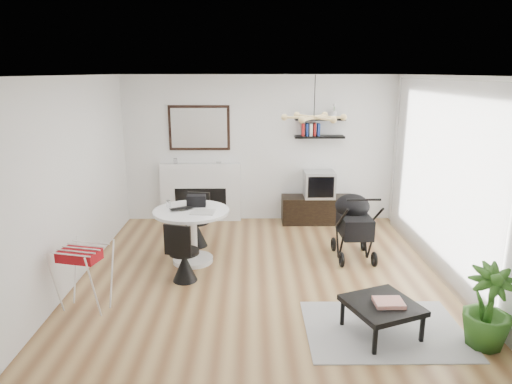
{
  "coord_description": "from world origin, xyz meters",
  "views": [
    {
      "loc": [
        -0.14,
        -5.88,
        2.74
      ],
      "look_at": [
        -0.08,
        0.4,
        1.08
      ],
      "focal_mm": 32.0,
      "sensor_mm": 36.0,
      "label": 1
    }
  ],
  "objects_px": {
    "fireplace": "(201,185)",
    "stroller": "(353,228)",
    "drying_rack": "(84,277)",
    "coffee_table": "(382,306)",
    "tv_console": "(318,210)",
    "potted_plant": "(488,307)",
    "crt_tv": "(319,184)",
    "dining_table": "(192,228)"
  },
  "relations": [
    {
      "from": "fireplace",
      "to": "stroller",
      "type": "bearing_deg",
      "value": -35.71
    },
    {
      "from": "drying_rack",
      "to": "stroller",
      "type": "xyz_separation_m",
      "value": [
        3.51,
        1.59,
        0.04
      ]
    },
    {
      "from": "fireplace",
      "to": "drying_rack",
      "type": "height_order",
      "value": "fireplace"
    },
    {
      "from": "fireplace",
      "to": "drying_rack",
      "type": "distance_m",
      "value": 3.54
    },
    {
      "from": "stroller",
      "to": "coffee_table",
      "type": "xyz_separation_m",
      "value": [
        -0.15,
        -2.14,
        -0.13
      ]
    },
    {
      "from": "tv_console",
      "to": "potted_plant",
      "type": "xyz_separation_m",
      "value": [
        1.16,
        -4.0,
        0.19
      ]
    },
    {
      "from": "fireplace",
      "to": "stroller",
      "type": "xyz_separation_m",
      "value": [
        2.5,
        -1.79,
        -0.23
      ]
    },
    {
      "from": "crt_tv",
      "to": "potted_plant",
      "type": "xyz_separation_m",
      "value": [
        1.15,
        -4.0,
        -0.3
      ]
    },
    {
      "from": "stroller",
      "to": "dining_table",
      "type": "bearing_deg",
      "value": -176.82
    },
    {
      "from": "stroller",
      "to": "coffee_table",
      "type": "height_order",
      "value": "stroller"
    },
    {
      "from": "dining_table",
      "to": "stroller",
      "type": "height_order",
      "value": "stroller"
    },
    {
      "from": "potted_plant",
      "to": "fireplace",
      "type": "bearing_deg",
      "value": 128.81
    },
    {
      "from": "dining_table",
      "to": "tv_console",
      "type": "bearing_deg",
      "value": 40.71
    },
    {
      "from": "fireplace",
      "to": "stroller",
      "type": "relative_size",
      "value": 2.03
    },
    {
      "from": "drying_rack",
      "to": "stroller",
      "type": "height_order",
      "value": "stroller"
    },
    {
      "from": "stroller",
      "to": "potted_plant",
      "type": "bearing_deg",
      "value": -71.44
    },
    {
      "from": "dining_table",
      "to": "coffee_table",
      "type": "bearing_deg",
      "value": -40.79
    },
    {
      "from": "coffee_table",
      "to": "tv_console",
      "type": "bearing_deg",
      "value": 92.37
    },
    {
      "from": "tv_console",
      "to": "drying_rack",
      "type": "bearing_deg",
      "value": -134.85
    },
    {
      "from": "fireplace",
      "to": "coffee_table",
      "type": "relative_size",
      "value": 2.41
    },
    {
      "from": "tv_console",
      "to": "stroller",
      "type": "xyz_separation_m",
      "value": [
        0.31,
        -1.63,
        0.21
      ]
    },
    {
      "from": "fireplace",
      "to": "coffee_table",
      "type": "bearing_deg",
      "value": -59.22
    },
    {
      "from": "fireplace",
      "to": "tv_console",
      "type": "relative_size",
      "value": 1.62
    },
    {
      "from": "tv_console",
      "to": "stroller",
      "type": "bearing_deg",
      "value": -79.3
    },
    {
      "from": "dining_table",
      "to": "stroller",
      "type": "distance_m",
      "value": 2.43
    },
    {
      "from": "drying_rack",
      "to": "potted_plant",
      "type": "distance_m",
      "value": 4.43
    },
    {
      "from": "tv_console",
      "to": "crt_tv",
      "type": "xyz_separation_m",
      "value": [
        0.01,
        -0.0,
        0.49
      ]
    },
    {
      "from": "fireplace",
      "to": "potted_plant",
      "type": "height_order",
      "value": "fireplace"
    },
    {
      "from": "dining_table",
      "to": "stroller",
      "type": "relative_size",
      "value": 1.04
    },
    {
      "from": "tv_console",
      "to": "dining_table",
      "type": "bearing_deg",
      "value": -139.29
    },
    {
      "from": "crt_tv",
      "to": "potted_plant",
      "type": "height_order",
      "value": "crt_tv"
    },
    {
      "from": "coffee_table",
      "to": "potted_plant",
      "type": "bearing_deg",
      "value": -12.79
    },
    {
      "from": "tv_console",
      "to": "coffee_table",
      "type": "xyz_separation_m",
      "value": [
        0.16,
        -3.77,
        0.08
      ]
    },
    {
      "from": "fireplace",
      "to": "dining_table",
      "type": "distance_m",
      "value": 1.99
    },
    {
      "from": "crt_tv",
      "to": "drying_rack",
      "type": "distance_m",
      "value": 4.55
    },
    {
      "from": "dining_table",
      "to": "crt_tv",
      "type": "bearing_deg",
      "value": 40.5
    },
    {
      "from": "dining_table",
      "to": "drying_rack",
      "type": "xyz_separation_m",
      "value": [
        -1.09,
        -1.4,
        -0.11
      ]
    },
    {
      "from": "stroller",
      "to": "crt_tv",
      "type": "bearing_deg",
      "value": 99.1
    },
    {
      "from": "crt_tv",
      "to": "fireplace",
      "type": "bearing_deg",
      "value": 175.59
    },
    {
      "from": "fireplace",
      "to": "tv_console",
      "type": "distance_m",
      "value": 2.24
    },
    {
      "from": "fireplace",
      "to": "coffee_table",
      "type": "xyz_separation_m",
      "value": [
        2.35,
        -3.94,
        -0.36
      ]
    },
    {
      "from": "drying_rack",
      "to": "potted_plant",
      "type": "xyz_separation_m",
      "value": [
        4.36,
        -0.78,
        0.02
      ]
    }
  ]
}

